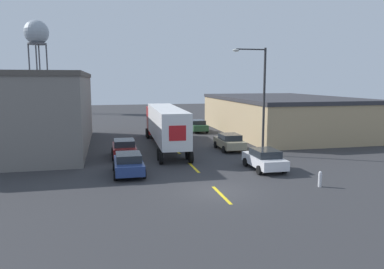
# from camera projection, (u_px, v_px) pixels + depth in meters

# --- Properties ---
(ground_plane) EXTENTS (160.00, 160.00, 0.00)m
(ground_plane) POSITION_uv_depth(u_px,v_px,m) (218.00, 191.00, 21.81)
(ground_plane) COLOR #333335
(road_centerline) EXTENTS (0.20, 17.20, 0.01)m
(road_centerline) POSITION_uv_depth(u_px,v_px,m) (194.00, 167.00, 27.77)
(road_centerline) COLOR yellow
(road_centerline) RESTS_ON ground_plane
(warehouse_left) EXTENTS (13.32, 19.87, 7.12)m
(warehouse_left) POSITION_uv_depth(u_px,v_px,m) (15.00, 111.00, 34.85)
(warehouse_left) COLOR slate
(warehouse_left) RESTS_ON ground_plane
(warehouse_right) EXTENTS (13.77, 22.24, 4.43)m
(warehouse_right) POSITION_uv_depth(u_px,v_px,m) (281.00, 115.00, 45.95)
(warehouse_right) COLOR tan
(warehouse_right) RESTS_ON ground_plane
(semi_truck) EXTENTS (3.12, 16.46, 3.93)m
(semi_truck) POSITION_uv_depth(u_px,v_px,m) (165.00, 123.00, 35.74)
(semi_truck) COLOR #B21919
(semi_truck) RESTS_ON ground_plane
(parked_car_left_far) EXTENTS (2.10, 4.20, 1.51)m
(parked_car_left_far) POSITION_uv_depth(u_px,v_px,m) (124.00, 148.00, 31.30)
(parked_car_left_far) COLOR maroon
(parked_car_left_far) RESTS_ON ground_plane
(parked_car_right_near) EXTENTS (2.10, 4.20, 1.51)m
(parked_car_right_near) POSITION_uv_depth(u_px,v_px,m) (265.00, 159.00, 26.95)
(parked_car_right_near) COLOR silver
(parked_car_right_near) RESTS_ON ground_plane
(parked_car_right_mid) EXTENTS (2.10, 4.20, 1.51)m
(parked_car_right_mid) POSITION_uv_depth(u_px,v_px,m) (230.00, 142.00, 34.55)
(parked_car_right_mid) COLOR tan
(parked_car_right_mid) RESTS_ON ground_plane
(parked_car_right_far) EXTENTS (2.10, 4.20, 1.51)m
(parked_car_right_far) POSITION_uv_depth(u_px,v_px,m) (197.00, 126.00, 46.72)
(parked_car_right_far) COLOR #2D5B38
(parked_car_right_far) RESTS_ON ground_plane
(parked_car_left_near) EXTENTS (2.10, 4.20, 1.51)m
(parked_car_left_near) POSITION_uv_depth(u_px,v_px,m) (129.00, 164.00, 25.48)
(parked_car_left_near) COLOR navy
(parked_car_left_near) RESTS_ON ground_plane
(water_tower) EXTENTS (4.75, 4.75, 18.07)m
(water_tower) POSITION_uv_depth(u_px,v_px,m) (36.00, 34.00, 73.14)
(water_tower) COLOR #47474C
(water_tower) RESTS_ON ground_plane
(street_lamp) EXTENTS (2.95, 0.32, 9.08)m
(street_lamp) POSITION_uv_depth(u_px,v_px,m) (261.00, 94.00, 31.46)
(street_lamp) COLOR #2D2D30
(street_lamp) RESTS_ON ground_plane
(fire_hydrant) EXTENTS (0.22, 0.22, 0.97)m
(fire_hydrant) POSITION_uv_depth(u_px,v_px,m) (320.00, 179.00, 22.64)
(fire_hydrant) COLOR silver
(fire_hydrant) RESTS_ON ground_plane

